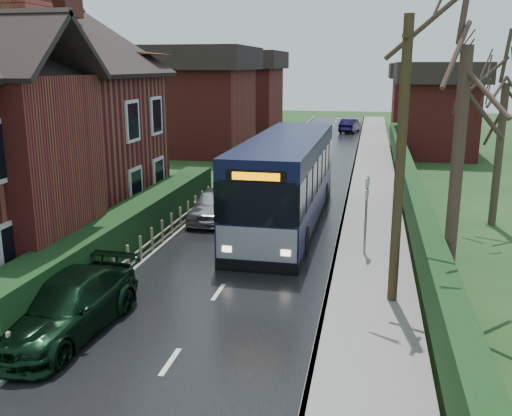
% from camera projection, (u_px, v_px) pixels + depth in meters
% --- Properties ---
extents(ground, '(140.00, 140.00, 0.00)m').
position_uv_depth(ground, '(198.00, 323.00, 14.27)').
color(ground, '#2D4B20').
rests_on(ground, ground).
extents(road, '(6.00, 100.00, 0.02)m').
position_uv_depth(road, '(268.00, 220.00, 23.77)').
color(road, black).
rests_on(road, ground).
extents(pavement, '(2.50, 100.00, 0.14)m').
position_uv_depth(pavement, '(372.00, 224.00, 22.94)').
color(pavement, slate).
rests_on(pavement, ground).
extents(kerb_right, '(0.12, 100.00, 0.14)m').
position_uv_depth(kerb_right, '(342.00, 222.00, 23.17)').
color(kerb_right, gray).
rests_on(kerb_right, ground).
extents(kerb_left, '(0.12, 100.00, 0.10)m').
position_uv_depth(kerb_left, '(198.00, 215.00, 24.35)').
color(kerb_left, gray).
rests_on(kerb_left, ground).
extents(front_hedge, '(1.20, 16.00, 1.60)m').
position_uv_depth(front_hedge, '(131.00, 229.00, 19.58)').
color(front_hedge, black).
rests_on(front_hedge, ground).
extents(picket_fence, '(0.10, 16.00, 0.90)m').
position_uv_depth(picket_fence, '(152.00, 240.00, 19.52)').
color(picket_fence, gray).
rests_on(picket_fence, ground).
extents(right_wall_hedge, '(0.60, 50.00, 1.80)m').
position_uv_depth(right_wall_hedge, '(413.00, 203.00, 22.41)').
color(right_wall_hedge, maroon).
rests_on(right_wall_hedge, ground).
extents(bus, '(2.78, 11.69, 3.54)m').
position_uv_depth(bus, '(286.00, 182.00, 22.73)').
color(bus, black).
rests_on(bus, ground).
extents(car_silver, '(1.57, 3.87, 1.32)m').
position_uv_depth(car_silver, '(214.00, 205.00, 23.59)').
color(car_silver, '#B5B4B9').
rests_on(car_silver, ground).
extents(car_green, '(2.23, 4.88, 1.38)m').
position_uv_depth(car_green, '(66.00, 307.00, 13.55)').
color(car_green, black).
rests_on(car_green, ground).
extents(car_distant, '(2.07, 4.16, 1.31)m').
position_uv_depth(car_distant, '(350.00, 126.00, 54.97)').
color(car_distant, black).
rests_on(car_distant, ground).
extents(bus_stop_sign, '(0.14, 0.42, 2.77)m').
position_uv_depth(bus_stop_sign, '(366.00, 204.00, 18.76)').
color(bus_stop_sign, slate).
rests_on(bus_stop_sign, ground).
extents(telegraph_pole, '(0.33, 0.95, 7.48)m').
position_uv_depth(telegraph_pole, '(400.00, 166.00, 14.48)').
color(telegraph_pole, '#2F2514').
rests_on(telegraph_pole, ground).
extents(tree_right_near, '(4.48, 4.48, 9.67)m').
position_uv_depth(tree_right_near, '(469.00, 25.00, 13.86)').
color(tree_right_near, '#362720').
rests_on(tree_right_near, ground).
extents(tree_right_far, '(4.16, 4.16, 8.04)m').
position_uv_depth(tree_right_far, '(507.00, 73.00, 21.62)').
color(tree_right_far, '#34281E').
rests_on(tree_right_far, ground).
extents(tree_house_side, '(4.30, 4.30, 9.77)m').
position_uv_depth(tree_house_side, '(18.00, 45.00, 28.94)').
color(tree_house_side, '#3D2F24').
rests_on(tree_house_side, ground).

